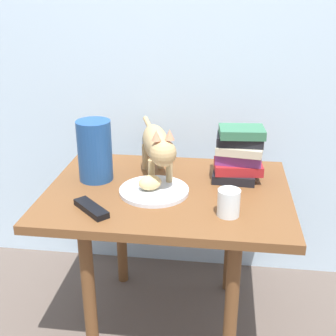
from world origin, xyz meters
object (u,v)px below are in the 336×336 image
at_px(side_table, 168,208).
at_px(plate, 154,191).
at_px(green_vase, 95,151).
at_px(bread_roll, 150,183).
at_px(cat, 157,145).
at_px(book_stack, 239,154).
at_px(candle_jar, 229,204).
at_px(tv_remote, 91,208).

bearing_deg(side_table, plate, -143.46).
bearing_deg(plate, green_vase, 159.09).
height_order(plate, bread_roll, bread_roll).
distance_m(plate, cat, 0.17).
bearing_deg(green_vase, plate, -20.91).
xyz_separation_m(side_table, cat, (-0.05, 0.08, 0.21)).
height_order(bread_roll, book_stack, book_stack).
distance_m(side_table, cat, 0.23).
relative_size(cat, candle_jar, 5.43).
distance_m(bread_roll, green_vase, 0.24).
bearing_deg(book_stack, bread_roll, -151.85).
xyz_separation_m(candle_jar, tv_remote, (-0.43, -0.03, -0.03)).
bearing_deg(plate, tv_remote, -137.62).
distance_m(bread_roll, cat, 0.15).
xyz_separation_m(plate, candle_jar, (0.25, -0.13, 0.03)).
relative_size(cat, tv_remote, 3.08).
relative_size(plate, book_stack, 1.20).
bearing_deg(plate, bread_roll, -154.07).
bearing_deg(book_stack, cat, -171.89).
distance_m(plate, tv_remote, 0.24).
bearing_deg(candle_jar, book_stack, 83.49).
height_order(plate, book_stack, book_stack).
distance_m(bread_roll, book_stack, 0.34).
height_order(side_table, tv_remote, tv_remote).
xyz_separation_m(cat, book_stack, (0.29, 0.04, -0.04)).
xyz_separation_m(side_table, bread_roll, (-0.06, -0.04, 0.11)).
bearing_deg(cat, book_stack, 8.11).
distance_m(cat, candle_jar, 0.36).
bearing_deg(candle_jar, bread_roll, 155.22).
bearing_deg(cat, candle_jar, -43.01).
bearing_deg(side_table, candle_jar, -37.71).
height_order(bread_roll, candle_jar, candle_jar).
xyz_separation_m(book_stack, green_vase, (-0.51, -0.07, 0.01)).
xyz_separation_m(green_vase, tv_remote, (0.05, -0.25, -0.10)).
xyz_separation_m(bread_roll, green_vase, (-0.21, 0.09, 0.07)).
bearing_deg(green_vase, tv_remote, -77.92).
distance_m(side_table, bread_roll, 0.13).
bearing_deg(bread_roll, cat, 86.26).
bearing_deg(side_table, bread_roll, -145.66).
xyz_separation_m(plate, tv_remote, (-0.17, -0.16, 0.00)).
bearing_deg(cat, tv_remote, -122.06).
distance_m(cat, green_vase, 0.22).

